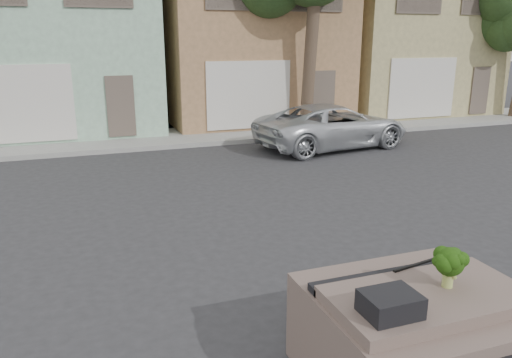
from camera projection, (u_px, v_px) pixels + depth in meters
ground_plane at (291, 264)px, 7.85m from camera, size 120.00×120.00×0.00m
sidewalk at (169, 138)px, 17.32m from camera, size 40.00×3.00×0.15m
townhouse_mint at (52, 28)px, 18.77m from camera, size 7.20×8.20×7.55m
townhouse_tan at (241, 29)px, 21.25m from camera, size 7.20×8.20×7.55m
townhouse_beige at (390, 30)px, 23.72m from camera, size 7.20×8.20×7.55m
silver_pickup at (332, 147)px, 16.18m from camera, size 5.36×3.05×1.41m
tree_near at (311, 13)px, 17.20m from camera, size 4.40×4.00×8.50m
car_dashboard at (414, 336)px, 4.99m from camera, size 2.00×1.80×1.12m
instrument_hump at (390, 304)px, 4.30m from camera, size 0.48×0.38×0.20m
wiper_arm at (418, 264)px, 5.27m from camera, size 0.69×0.15×0.02m
broccoli at (449, 267)px, 4.76m from camera, size 0.44×0.44×0.41m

